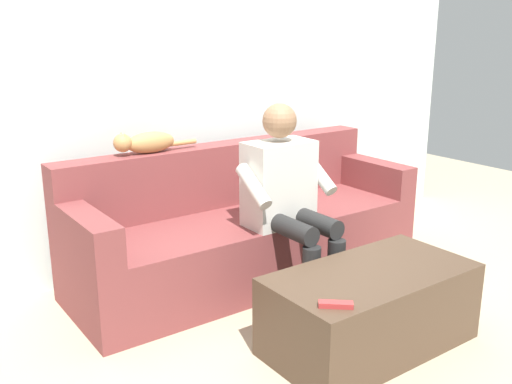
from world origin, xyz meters
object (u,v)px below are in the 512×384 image
couch (245,230)px  cat_on_backrest (145,142)px  person_solo_seated (287,193)px  remote_red (336,304)px  coffee_table (370,309)px

couch → cat_on_backrest: (0.54, -0.24, 0.59)m
person_solo_seated → remote_red: 1.00m
coffee_table → person_solo_seated: (-0.03, -0.70, 0.43)m
person_solo_seated → remote_red: person_solo_seated is taller
couch → coffee_table: couch is taller
coffee_table → couch: bearing=-90.0°
couch → remote_red: bearing=72.3°
couch → person_solo_seated: 0.51m
cat_on_backrest → remote_red: 1.57m
couch → person_solo_seated: (-0.03, 0.38, 0.33)m
couch → cat_on_backrest: size_ratio=4.23×
coffee_table → remote_red: 0.48m
person_solo_seated → remote_red: bearing=63.8°
couch → cat_on_backrest: cat_on_backrest is taller
remote_red → person_solo_seated: bearing=104.5°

